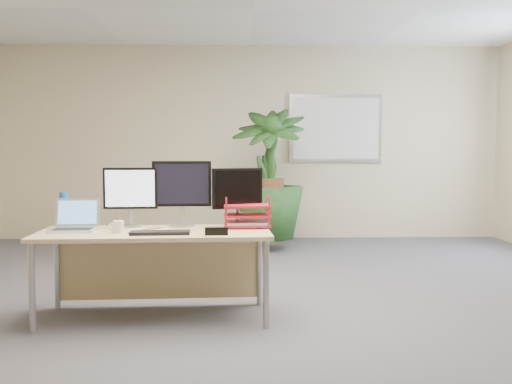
{
  "coord_description": "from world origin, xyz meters",
  "views": [
    {
      "loc": [
        -0.16,
        -4.04,
        1.22
      ],
      "look_at": [
        -0.03,
        0.35,
        0.91
      ],
      "focal_mm": 40.0,
      "sensor_mm": 36.0,
      "label": 1
    }
  ],
  "objects_px": {
    "floor_plant": "(268,190)",
    "laptop": "(75,222)",
    "monitor_left": "(130,193)",
    "desk": "(156,247)",
    "monitor_right": "(182,189)"
  },
  "relations": [
    {
      "from": "desk",
      "to": "floor_plant",
      "type": "height_order",
      "value": "floor_plant"
    },
    {
      "from": "floor_plant",
      "to": "laptop",
      "type": "bearing_deg",
      "value": -118.91
    },
    {
      "from": "laptop",
      "to": "monitor_right",
      "type": "bearing_deg",
      "value": 15.46
    },
    {
      "from": "desk",
      "to": "monitor_right",
      "type": "distance_m",
      "value": 0.49
    },
    {
      "from": "floor_plant",
      "to": "laptop",
      "type": "height_order",
      "value": "floor_plant"
    },
    {
      "from": "desk",
      "to": "laptop",
      "type": "height_order",
      "value": "laptop"
    },
    {
      "from": "floor_plant",
      "to": "laptop",
      "type": "distance_m",
      "value": 3.23
    },
    {
      "from": "desk",
      "to": "floor_plant",
      "type": "bearing_deg",
      "value": 70.84
    },
    {
      "from": "desk",
      "to": "monitor_left",
      "type": "distance_m",
      "value": 0.47
    },
    {
      "from": "monitor_left",
      "to": "laptop",
      "type": "relative_size",
      "value": 1.37
    },
    {
      "from": "monitor_left",
      "to": "floor_plant",
      "type": "bearing_deg",
      "value": 65.83
    },
    {
      "from": "desk",
      "to": "monitor_left",
      "type": "height_order",
      "value": "monitor_left"
    },
    {
      "from": "desk",
      "to": "laptop",
      "type": "xyz_separation_m",
      "value": [
        -0.59,
        -0.03,
        0.19
      ]
    },
    {
      "from": "monitor_left",
      "to": "monitor_right",
      "type": "height_order",
      "value": "monitor_right"
    },
    {
      "from": "monitor_left",
      "to": "laptop",
      "type": "height_order",
      "value": "monitor_left"
    }
  ]
}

